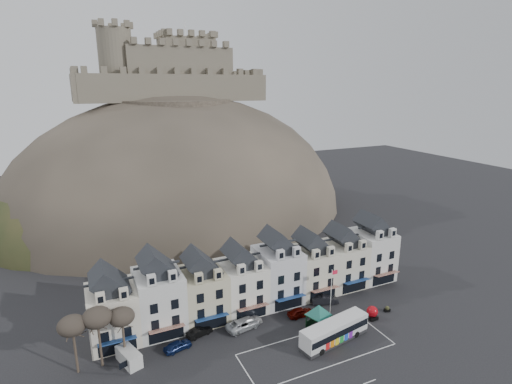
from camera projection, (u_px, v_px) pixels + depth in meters
ground at (310, 359)px, 54.89m from camera, size 300.00×300.00×0.00m
coach_bay_markings at (317, 349)px, 56.79m from camera, size 22.00×7.50×0.01m
townhouse_terrace at (261, 275)px, 67.54m from camera, size 54.40×9.35×11.80m
castle_hill at (186, 214)px, 115.74m from camera, size 100.00×76.00×68.00m
castle at (170, 70)px, 111.07m from camera, size 50.20×22.20×22.00m
tree_left_far at (72, 326)px, 50.50m from camera, size 3.61×3.61×8.24m
tree_left_mid at (97, 318)px, 51.63m from camera, size 3.78×3.78×8.64m
tree_left_near at (122, 317)px, 53.02m from camera, size 3.43×3.43×7.84m
bus at (334, 331)px, 58.13m from camera, size 11.73×4.55×3.23m
bus_shelter at (319, 310)px, 60.97m from camera, size 5.97×5.97×3.99m
red_buoy at (372, 312)px, 63.90m from camera, size 1.79×1.79×2.22m
flagpole at (332, 288)px, 64.71m from camera, size 1.13×0.12×7.81m
white_van at (129, 357)px, 53.74m from camera, size 3.20×4.73×1.98m
planter_west at (372, 314)px, 64.52m from camera, size 1.21×0.89×1.09m
planter_east at (387, 309)px, 66.12m from camera, size 1.08×0.72×0.99m
car_navy at (178, 346)px, 56.53m from camera, size 4.30×2.52×1.37m
car_black at (200, 332)px, 59.73m from camera, size 4.24×2.41×1.32m
car_silver at (243, 324)px, 61.44m from camera, size 5.75×3.47×1.52m
car_white at (249, 321)px, 62.41m from camera, size 4.75×2.38×1.32m
car_maroon at (300, 312)px, 64.72m from camera, size 4.39×1.90×1.47m
car_charcoal at (325, 300)px, 68.45m from camera, size 4.94×2.83×1.54m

